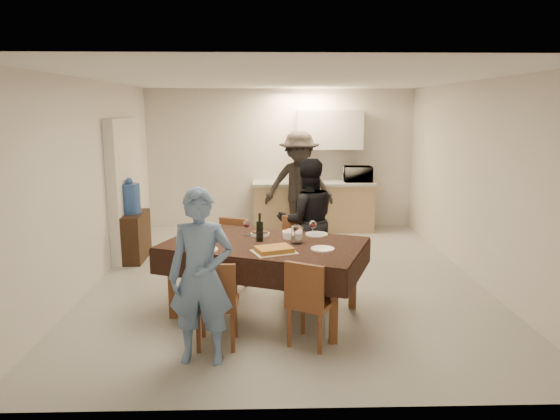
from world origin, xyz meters
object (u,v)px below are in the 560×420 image
at_px(wine_bottle, 260,227).
at_px(savoury_tart, 274,250).
at_px(person_far, 307,221).
at_px(dining_table, 264,246).
at_px(console, 132,236).
at_px(person_kitchen, 299,185).
at_px(water_pitcher, 297,235).
at_px(water_jug, 130,198).
at_px(microwave, 358,174).
at_px(person_near, 201,277).

bearing_deg(wine_bottle, savoury_tart, -70.77).
height_order(savoury_tart, person_far, person_far).
xyz_separation_m(dining_table, console, (-1.99, 2.08, -0.42)).
distance_m(person_far, person_kitchen, 2.36).
xyz_separation_m(console, water_pitcher, (2.34, -2.13, 0.55)).
bearing_deg(water_jug, person_far, -22.00).
bearing_deg(console, water_jug, 0.00).
bearing_deg(person_kitchen, water_jug, -152.73).
bearing_deg(person_far, microwave, -120.88).
relative_size(water_jug, microwave, 0.87).
bearing_deg(person_kitchen, water_pitcher, -94.03).
xyz_separation_m(person_far, person_kitchen, (0.04, 2.36, 0.12)).
bearing_deg(wine_bottle, water_jug, 133.78).
bearing_deg(microwave, savoury_tart, 69.25).
relative_size(console, water_pitcher, 4.07).
bearing_deg(console, savoury_tart, -49.58).
bearing_deg(savoury_tart, microwave, 69.25).
bearing_deg(person_kitchen, dining_table, -99.88).
distance_m(dining_table, person_near, 1.19).
xyz_separation_m(savoury_tart, person_kitchen, (0.49, 3.79, 0.08)).
distance_m(person_near, person_far, 2.37).
xyz_separation_m(console, person_kitchen, (2.59, 1.33, 0.57)).
height_order(water_pitcher, person_near, person_near).
relative_size(water_pitcher, person_kitchen, 0.10).
xyz_separation_m(wine_bottle, person_kitchen, (0.64, 3.36, -0.05)).
bearing_deg(water_jug, wine_bottle, -46.22).
xyz_separation_m(water_jug, water_pitcher, (2.34, -2.13, -0.02)).
bearing_deg(person_kitchen, wine_bottle, -100.85).
distance_m(dining_table, person_kitchen, 3.47).
xyz_separation_m(dining_table, person_kitchen, (0.59, 3.41, 0.15)).
bearing_deg(water_jug, microwave, 25.73).
bearing_deg(dining_table, person_near, -96.51).
height_order(microwave, person_far, person_far).
bearing_deg(microwave, console, 25.73).
relative_size(dining_table, console, 3.11).
bearing_deg(wine_bottle, console, 133.78).
distance_m(wine_bottle, person_kitchen, 3.42).
bearing_deg(savoury_tart, console, 130.42).
relative_size(savoury_tart, person_far, 0.26).
distance_m(water_jug, water_pitcher, 3.16).
bearing_deg(person_far, person_kitchen, -99.58).
bearing_deg(console, person_kitchen, 27.27).
bearing_deg(water_pitcher, dining_table, 171.87).
height_order(dining_table, person_far, person_far).
distance_m(dining_table, water_pitcher, 0.38).
relative_size(water_jug, water_pitcher, 2.37).
height_order(wine_bottle, person_far, person_far).
relative_size(water_jug, person_far, 0.28).
distance_m(wine_bottle, savoury_tart, 0.47).
bearing_deg(water_pitcher, person_kitchen, 85.97).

